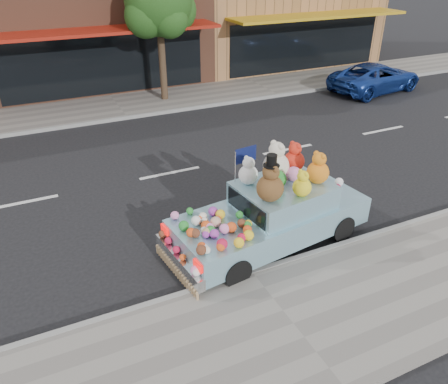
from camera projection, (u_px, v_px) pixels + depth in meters
ground at (170, 173)px, 12.62m from camera, size 120.00×120.00×0.00m
near_sidewalk at (293, 326)px, 7.46m from camera, size 60.00×3.00×0.12m
far_sidewalk at (118, 106)px, 17.72m from camera, size 60.00×3.00×0.12m
near_kerb at (252, 274)px, 8.64m from camera, size 60.00×0.12×0.13m
far_kerb at (127, 118)px, 16.54m from camera, size 60.00×0.12×0.13m
street_tree at (159, 7)px, 16.73m from camera, size 3.00×2.70×5.22m
car_blue at (376, 77)px, 19.48m from camera, size 4.76×2.73×1.25m
art_car at (272, 211)px, 9.31m from camera, size 4.67×2.30×2.33m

